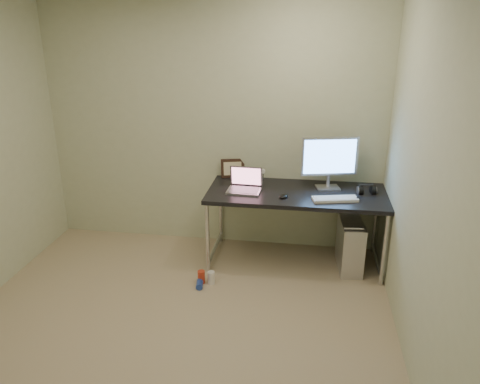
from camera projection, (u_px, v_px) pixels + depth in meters
name	position (u px, v px, depth m)	size (l,w,h in m)	color
floor	(170.00, 338.00, 3.61)	(3.50, 3.50, 0.00)	tan
wall_back	(213.00, 129.00, 4.79)	(3.50, 0.02, 2.50)	beige
wall_right	(429.00, 201.00, 2.93)	(0.02, 3.50, 2.50)	beige
desk	(296.00, 199.00, 4.52)	(1.71, 0.75, 0.75)	black
tower_computer	(350.00, 245.00, 4.55)	(0.25, 0.49, 0.53)	silver
cable_a	(344.00, 215.00, 4.85)	(0.01, 0.01, 0.70)	black
cable_b	(353.00, 218.00, 4.83)	(0.01, 0.01, 0.72)	black
can_red	(201.00, 277.00, 4.34)	(0.07, 0.07, 0.12)	red
can_white	(211.00, 278.00, 4.34)	(0.07, 0.07, 0.12)	white
can_blue	(200.00, 284.00, 4.28)	(0.06, 0.06, 0.11)	#2544AF
laptop	(245.00, 185.00, 4.52)	(0.33, 0.27, 0.22)	silver
monitor	(330.00, 159.00, 4.49)	(0.54, 0.21, 0.52)	silver
keyboard	(335.00, 199.00, 4.29)	(0.41, 0.13, 0.02)	white
mouse_right	(356.00, 199.00, 4.28)	(0.06, 0.10, 0.03)	black
mouse_left	(284.00, 195.00, 4.35)	(0.07, 0.12, 0.04)	black
headphones	(366.00, 190.00, 4.45)	(0.18, 0.11, 0.11)	black
picture_frame	(233.00, 168.00, 4.87)	(0.24, 0.03, 0.20)	black
webcam	(263.00, 172.00, 4.76)	(0.04, 0.03, 0.13)	silver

